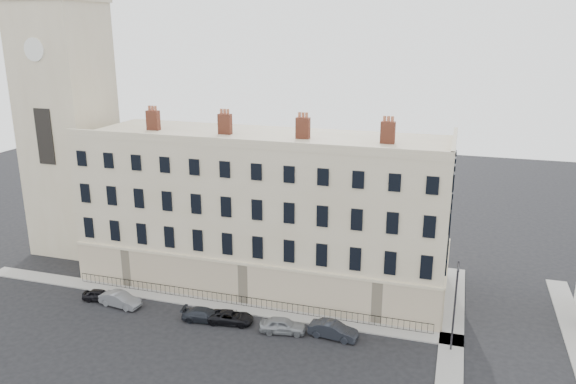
% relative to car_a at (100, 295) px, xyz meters
% --- Properties ---
extents(ground, '(160.00, 160.00, 0.00)m').
position_rel_car_a_xyz_m(ground, '(19.38, -2.49, -0.56)').
color(ground, black).
rests_on(ground, ground).
extents(terrace, '(36.22, 12.22, 17.00)m').
position_rel_car_a_xyz_m(terrace, '(13.41, 9.48, 6.94)').
color(terrace, '#C6B693').
rests_on(terrace, ground).
extents(church_tower, '(8.00, 8.13, 44.00)m').
position_rel_car_a_xyz_m(church_tower, '(-10.62, 11.51, 18.10)').
color(church_tower, '#C6B693').
rests_on(church_tower, ground).
extents(pavement_terrace, '(48.00, 2.00, 0.12)m').
position_rel_car_a_xyz_m(pavement_terrace, '(9.38, 2.51, -0.50)').
color(pavement_terrace, gray).
rests_on(pavement_terrace, ground).
extents(pavement_east_return, '(2.00, 24.00, 0.12)m').
position_rel_car_a_xyz_m(pavement_east_return, '(32.38, 5.51, -0.50)').
color(pavement_east_return, gray).
rests_on(pavement_east_return, ground).
extents(pavement_adjacent, '(2.00, 20.00, 0.12)m').
position_rel_car_a_xyz_m(pavement_adjacent, '(42.38, 7.51, -0.50)').
color(pavement_adjacent, gray).
rests_on(pavement_adjacent, ground).
extents(railings, '(35.00, 0.04, 0.96)m').
position_rel_car_a_xyz_m(railings, '(13.38, 2.91, -0.01)').
color(railings, black).
rests_on(railings, ground).
extents(car_a, '(3.45, 1.79, 1.12)m').
position_rel_car_a_xyz_m(car_a, '(0.00, 0.00, 0.00)').
color(car_a, black).
rests_on(car_a, ground).
extents(car_b, '(4.24, 1.93, 1.35)m').
position_rel_car_a_xyz_m(car_b, '(2.50, -0.40, 0.11)').
color(car_b, slate).
rests_on(car_b, ground).
extents(car_c, '(4.26, 2.18, 1.18)m').
position_rel_car_a_xyz_m(car_c, '(11.26, -0.59, 0.03)').
color(car_c, black).
rests_on(car_c, ground).
extents(car_d, '(4.21, 2.36, 1.11)m').
position_rel_car_a_xyz_m(car_d, '(13.63, -0.24, -0.00)').
color(car_d, black).
rests_on(car_d, ground).
extents(car_e, '(4.18, 2.24, 1.35)m').
position_rel_car_a_xyz_m(car_e, '(18.51, -0.42, 0.12)').
color(car_e, gray).
rests_on(car_e, ground).
extents(car_f, '(4.29, 1.87, 1.37)m').
position_rel_car_a_xyz_m(car_f, '(22.81, 0.05, 0.13)').
color(car_f, black).
rests_on(car_f, ground).
extents(streetlamp, '(0.18, 1.69, 7.83)m').
position_rel_car_a_xyz_m(streetlamp, '(32.36, 0.79, 3.78)').
color(streetlamp, '#2D2C31').
rests_on(streetlamp, ground).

